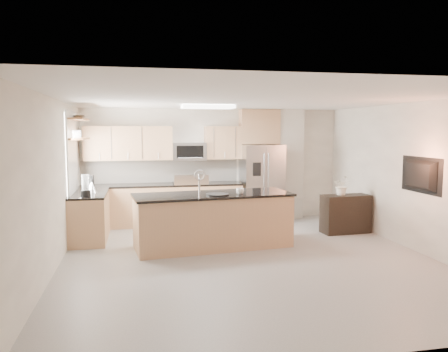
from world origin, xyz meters
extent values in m
plane|color=#A8A49F|center=(0.00, 0.00, 0.00)|extent=(6.50, 6.50, 0.00)
cube|color=white|center=(0.00, 0.00, 2.60)|extent=(6.00, 6.50, 0.02)
cube|color=white|center=(0.00, 3.25, 1.30)|extent=(6.00, 0.02, 2.60)
cube|color=white|center=(0.00, -3.25, 1.30)|extent=(6.00, 0.02, 2.60)
cube|color=white|center=(-3.00, 0.00, 1.30)|extent=(0.02, 6.50, 2.60)
cube|color=white|center=(3.00, 0.00, 1.30)|extent=(0.02, 6.50, 2.60)
cube|color=tan|center=(-1.23, 2.92, 0.44)|extent=(3.55, 0.65, 0.88)
cube|color=black|center=(-1.23, 2.92, 0.90)|extent=(3.55, 0.66, 0.04)
cube|color=silver|center=(-1.23, 3.24, 1.18)|extent=(3.55, 0.02, 0.52)
cube|color=tan|center=(-2.67, 1.85, 0.44)|extent=(0.65, 1.50, 0.88)
cube|color=black|center=(-2.67, 1.85, 0.90)|extent=(0.66, 1.50, 0.04)
cube|color=black|center=(-0.60, 2.92, 0.45)|extent=(0.76, 0.64, 0.90)
cube|color=black|center=(-0.60, 2.92, 0.92)|extent=(0.76, 0.62, 0.03)
cube|color=#AEAFB1|center=(-0.60, 2.62, 1.03)|extent=(0.76, 0.04, 0.22)
cube|color=tan|center=(-1.94, 3.08, 1.83)|extent=(1.92, 0.33, 0.75)
cube|color=tan|center=(0.19, 3.08, 1.83)|extent=(0.82, 0.33, 0.75)
cube|color=#AEAFB1|center=(-0.60, 3.05, 1.63)|extent=(0.76, 0.40, 0.40)
cube|color=black|center=(-0.60, 2.85, 1.63)|extent=(0.60, 0.02, 0.28)
cube|color=#AEAFB1|center=(1.06, 2.88, 0.89)|extent=(0.92, 0.75, 1.78)
cube|color=gray|center=(1.06, 2.50, 0.89)|extent=(0.02, 0.01, 1.69)
cube|color=black|center=(0.84, 2.48, 1.25)|extent=(0.18, 0.03, 0.30)
cube|color=beige|center=(1.82, 3.10, 1.30)|extent=(0.60, 0.30, 2.60)
cube|color=white|center=(-2.98, 1.85, 1.65)|extent=(0.03, 1.05, 1.55)
cube|color=white|center=(-2.97, 1.85, 1.65)|extent=(0.03, 1.15, 1.65)
cube|color=brown|center=(-2.85, 1.95, 1.95)|extent=(0.30, 1.20, 0.04)
cube|color=brown|center=(-2.85, 1.95, 2.32)|extent=(0.30, 1.20, 0.04)
cube|color=white|center=(-0.40, 1.60, 2.56)|extent=(1.00, 0.50, 0.06)
cube|color=tan|center=(-0.43, 0.86, 0.47)|extent=(2.85, 1.25, 0.94)
cube|color=black|center=(-0.43, 0.86, 0.96)|extent=(2.92, 1.32, 0.04)
cube|color=black|center=(-0.65, 0.86, 0.94)|extent=(0.59, 0.43, 0.01)
cylinder|color=#AEAFB1|center=(-0.65, 1.09, 1.15)|extent=(0.03, 0.03, 0.34)
torus|color=#AEAFB1|center=(-0.65, 1.03, 1.30)|extent=(0.21, 0.03, 0.21)
cube|color=black|center=(2.44, 1.40, 0.39)|extent=(1.01, 0.48, 0.79)
imported|color=white|center=(0.02, 0.69, 1.03)|extent=(0.17, 0.17, 0.11)
cylinder|color=black|center=(-0.39, 0.67, 0.99)|extent=(0.53, 0.53, 0.02)
cylinder|color=black|center=(-2.67, 1.28, 0.98)|extent=(0.17, 0.17, 0.12)
cylinder|color=silver|center=(-2.67, 1.28, 1.18)|extent=(0.13, 0.13, 0.28)
cone|color=#AEAFB1|center=(-2.62, 1.84, 1.03)|extent=(0.20, 0.20, 0.22)
cylinder|color=black|center=(-2.62, 1.84, 1.15)|extent=(0.04, 0.04, 0.04)
cube|color=black|center=(-2.69, 2.14, 1.07)|extent=(0.16, 0.20, 0.31)
cylinder|color=#AEAFB1|center=(-2.69, 2.08, 1.00)|extent=(0.10, 0.10, 0.11)
imported|color=#AEAFB1|center=(-2.85, 2.18, 2.38)|extent=(0.36, 0.36, 0.08)
imported|color=white|center=(2.35, 1.43, 1.09)|extent=(0.59, 0.52, 0.60)
imported|color=black|center=(2.91, -0.20, 1.35)|extent=(0.14, 1.08, 0.62)
camera|label=1|loc=(-1.76, -6.80, 2.11)|focal=35.00mm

